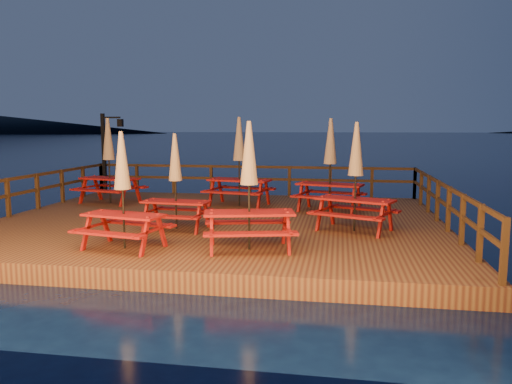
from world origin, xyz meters
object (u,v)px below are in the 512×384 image
picnic_table_0 (249,184)px  picnic_table_2 (356,175)px  lamp_post (108,146)px  picnic_table_1 (330,163)px

picnic_table_0 → picnic_table_2: (2.19, 2.26, 0.00)m
picnic_table_0 → lamp_post: bearing=118.1°
picnic_table_0 → picnic_table_2: 3.14m
picnic_table_1 → picnic_table_2: bearing=-61.5°
lamp_post → picnic_table_2: lamp_post is taller
picnic_table_1 → picnic_table_2: (0.66, -2.78, -0.07)m
lamp_post → picnic_table_1: lamp_post is taller
picnic_table_1 → lamp_post: bearing=177.0°
picnic_table_0 → picnic_table_2: picnic_table_2 is taller
lamp_post → picnic_table_0: lamp_post is taller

